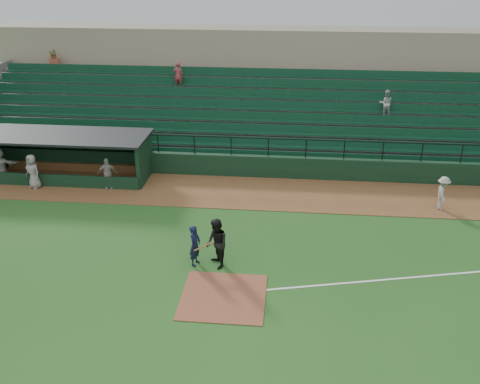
{
  "coord_description": "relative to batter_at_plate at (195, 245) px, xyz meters",
  "views": [
    {
      "loc": [
        2.15,
        -16.53,
        11.27
      ],
      "look_at": [
        0.0,
        5.0,
        1.4
      ],
      "focal_mm": 39.73,
      "sensor_mm": 36.0,
      "label": 1
    }
  ],
  "objects": [
    {
      "name": "batter_at_plate",
      "position": [
        0.0,
        0.0,
        0.0
      ],
      "size": [
        1.07,
        0.72,
        1.69
      ],
      "color": "black",
      "rests_on": "ground"
    },
    {
      "name": "runner",
      "position": [
        10.77,
        5.98,
        -0.0
      ],
      "size": [
        0.68,
        1.1,
        1.63
      ],
      "primitive_type": "imported",
      "rotation": [
        0.0,
        0.0,
        1.49
      ],
      "color": "#A8A29D",
      "rests_on": "warning_track"
    },
    {
      "name": "foul_line",
      "position": [
        9.36,
        0.13,
        -0.84
      ],
      "size": [
        17.49,
        4.44,
        0.01
      ],
      "primitive_type": "cube",
      "rotation": [
        0.0,
        0.0,
        0.24
      ],
      "color": "white",
      "rests_on": "ground"
    },
    {
      "name": "dugout_player_c",
      "position": [
        -11.63,
        7.04,
        0.13
      ],
      "size": [
        1.78,
        0.66,
        1.89
      ],
      "primitive_type": "imported",
      "rotation": [
        0.0,
        0.0,
        3.2
      ],
      "color": "#A7A29C",
      "rests_on": "warning_track"
    },
    {
      "name": "stadium_structure",
      "position": [
        1.36,
        15.39,
        1.46
      ],
      "size": [
        38.0,
        13.08,
        6.4
      ],
      "color": "black",
      "rests_on": "ground"
    },
    {
      "name": "dugout",
      "position": [
        -8.39,
        8.49,
        0.49
      ],
      "size": [
        8.9,
        3.2,
        2.42
      ],
      "color": "black",
      "rests_on": "ground"
    },
    {
      "name": "dugout_player_b",
      "position": [
        -9.59,
        6.42,
        0.09
      ],
      "size": [
        1.05,
        0.9,
        1.81
      ],
      "primitive_type": "imported",
      "rotation": [
        0.0,
        0.0,
        -0.44
      ],
      "color": "gray",
      "rests_on": "warning_track"
    },
    {
      "name": "umpire",
      "position": [
        0.85,
        -0.07,
        0.16
      ],
      "size": [
        1.12,
        1.22,
        2.01
      ],
      "primitive_type": "imported",
      "rotation": [
        0.0,
        0.0,
        -1.11
      ],
      "color": "black",
      "rests_on": "ground"
    },
    {
      "name": "home_plate_dirt",
      "position": [
        1.36,
        -2.07,
        -0.83
      ],
      "size": [
        3.0,
        3.0,
        0.03
      ],
      "primitive_type": "cube",
      "color": "brown",
      "rests_on": "ground"
    },
    {
      "name": "dugout_player_a",
      "position": [
        -5.76,
        6.71,
        0.02
      ],
      "size": [
        1.05,
        0.65,
        1.67
      ],
      "primitive_type": "imported",
      "rotation": [
        0.0,
        0.0,
        0.26
      ],
      "color": "#9D9893",
      "rests_on": "warning_track"
    },
    {
      "name": "warning_track",
      "position": [
        1.36,
        6.93,
        -0.83
      ],
      "size": [
        40.0,
        4.0,
        0.03
      ],
      "primitive_type": "cube",
      "color": "brown",
      "rests_on": "ground"
    },
    {
      "name": "ground",
      "position": [
        1.36,
        -1.07,
        -0.85
      ],
      "size": [
        90.0,
        90.0,
        0.0
      ],
      "primitive_type": "plane",
      "color": "#204E19",
      "rests_on": "ground"
    }
  ]
}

